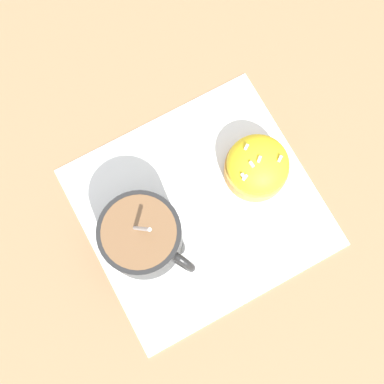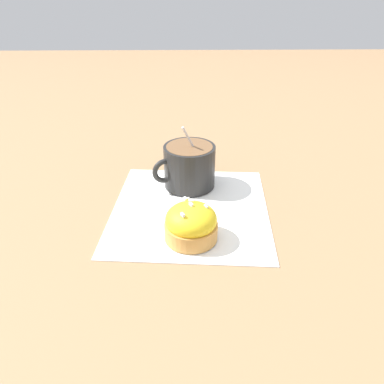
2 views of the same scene
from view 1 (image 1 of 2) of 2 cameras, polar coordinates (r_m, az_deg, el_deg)
ground_plane at (r=0.64m, az=0.83°, el=-1.63°), size 3.00×3.00×0.00m
paper_napkin at (r=0.64m, az=0.83°, el=-1.60°), size 0.29×0.27×0.00m
coffee_cup at (r=0.60m, az=-5.52°, el=-4.46°), size 0.09×0.11×0.11m
frosted_pastry at (r=0.63m, az=7.21°, el=2.39°), size 0.08×0.08×0.06m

